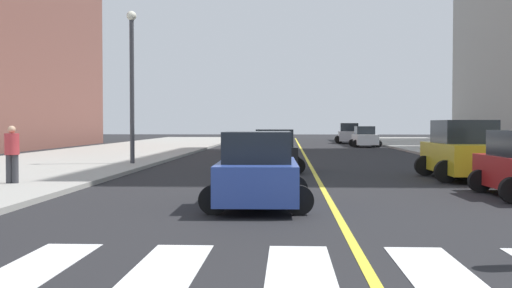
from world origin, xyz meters
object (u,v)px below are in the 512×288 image
(car_white_nearest, at_px, (365,137))
(car_black_second, at_px, (274,152))
(car_blue_fifth, at_px, (257,172))
(car_yellow_third, at_px, (465,152))
(pedestrian_walking_west, at_px, (12,152))
(street_lamp, at_px, (132,73))
(car_silver_sixth, at_px, (349,134))

(car_white_nearest, height_order, car_black_second, car_white_nearest)
(car_white_nearest, distance_m, car_blue_fifth, 38.92)
(car_white_nearest, bearing_deg, car_blue_fifth, 78.29)
(car_blue_fifth, bearing_deg, car_yellow_third, 47.25)
(car_white_nearest, xyz_separation_m, pedestrian_walking_west, (-14.84, -34.19, 0.30))
(pedestrian_walking_west, distance_m, street_lamp, 10.27)
(car_black_second, xyz_separation_m, pedestrian_walking_west, (-7.81, -6.92, 0.30))
(car_blue_fifth, xyz_separation_m, pedestrian_walking_west, (-7.66, 4.06, 0.28))
(street_lamp, bearing_deg, car_white_nearest, 61.02)
(car_yellow_third, xyz_separation_m, car_silver_sixth, (-0.15, 40.10, -0.04))
(car_yellow_third, bearing_deg, car_black_second, -25.56)
(car_black_second, height_order, pedestrian_walking_west, pedestrian_walking_west)
(street_lamp, bearing_deg, car_blue_fifth, -65.08)
(car_black_second, bearing_deg, pedestrian_walking_west, -141.19)
(car_silver_sixth, xyz_separation_m, street_lamp, (-13.20, -34.23, 3.33))
(car_blue_fifth, xyz_separation_m, street_lamp, (-6.39, 13.75, 3.44))
(car_white_nearest, relative_size, car_black_second, 0.99)
(car_white_nearest, height_order, car_yellow_third, car_yellow_third)
(car_black_second, xyz_separation_m, car_blue_fifth, (-0.14, -10.98, 0.02))
(car_black_second, bearing_deg, street_lamp, 154.24)
(car_yellow_third, xyz_separation_m, pedestrian_walking_west, (-14.63, -3.82, 0.14))
(pedestrian_walking_west, relative_size, street_lamp, 0.25)
(car_black_second, relative_size, car_blue_fifth, 0.98)
(car_yellow_third, height_order, car_silver_sixth, car_yellow_third)
(car_silver_sixth, bearing_deg, car_white_nearest, 94.94)
(street_lamp, bearing_deg, car_silver_sixth, 68.91)
(car_white_nearest, distance_m, car_yellow_third, 30.37)
(car_white_nearest, height_order, car_silver_sixth, car_silver_sixth)
(car_white_nearest, relative_size, street_lamp, 0.57)
(car_yellow_third, relative_size, car_silver_sixth, 1.03)
(car_yellow_third, bearing_deg, pedestrian_walking_west, 13.52)
(car_white_nearest, height_order, pedestrian_walking_west, pedestrian_walking_west)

